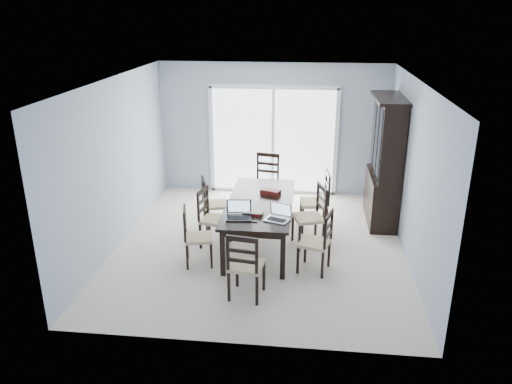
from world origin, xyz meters
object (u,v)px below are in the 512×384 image
(chair_end_near, at_px, (245,260))
(cell_phone, at_px, (254,221))
(chair_right_mid, at_px, (315,209))
(chair_left_near, at_px, (192,230))
(dining_table, at_px, (260,206))
(chair_right_near, at_px, (321,236))
(chair_left_mid, at_px, (209,211))
(laptop_silver, at_px, (277,217))
(chair_left_far, at_px, (210,198))
(chair_end_far, at_px, (266,175))
(game_box, at_px, (271,192))
(hot_tub, at_px, (264,154))
(china_hutch, at_px, (385,162))
(chair_right_far, at_px, (320,195))
(laptop_dark, at_px, (239,215))

(chair_end_near, bearing_deg, cell_phone, 96.44)
(chair_right_mid, bearing_deg, chair_left_near, 97.53)
(dining_table, distance_m, chair_right_near, 1.19)
(chair_left_mid, xyz_separation_m, laptop_silver, (1.10, -0.64, 0.23))
(chair_left_far, distance_m, laptop_silver, 1.79)
(chair_end_far, bearing_deg, cell_phone, 101.73)
(game_box, xyz_separation_m, hot_tub, (-0.42, 3.31, -0.33))
(chair_left_near, distance_m, cell_phone, 0.94)
(chair_left_far, xyz_separation_m, game_box, (1.05, -0.24, 0.24))
(chair_left_near, height_order, chair_end_far, chair_end_far)
(china_hutch, bearing_deg, game_box, -154.30)
(chair_left_far, distance_m, hot_tub, 3.14)
(china_hutch, bearing_deg, chair_right_near, -118.78)
(chair_end_near, relative_size, laptop_silver, 2.81)
(chair_right_far, bearing_deg, chair_left_mid, 108.82)
(chair_left_near, xyz_separation_m, game_box, (1.05, 1.05, 0.25))
(chair_right_near, xyz_separation_m, chair_right_mid, (-0.09, 0.87, 0.04))
(cell_phone, bearing_deg, chair_right_far, 59.20)
(dining_table, distance_m, game_box, 0.38)
(chair_left_far, relative_size, chair_end_far, 0.88)
(dining_table, xyz_separation_m, chair_right_mid, (0.84, 0.14, -0.07))
(chair_left_near, bearing_deg, hot_tub, 158.84)
(laptop_dark, distance_m, hot_tub, 4.36)
(chair_left_far, height_order, chair_end_far, chair_end_far)
(cell_phone, bearing_deg, china_hutch, 45.84)
(chair_left_mid, xyz_separation_m, chair_right_mid, (1.64, 0.19, 0.03))
(hot_tub, bearing_deg, chair_end_far, -83.38)
(dining_table, height_order, game_box, game_box)
(chair_left_near, distance_m, chair_right_near, 1.85)
(chair_right_far, xyz_separation_m, laptop_dark, (-1.17, -1.44, 0.19))
(chair_right_near, bearing_deg, chair_right_far, 15.82)
(dining_table, bearing_deg, chair_end_far, 91.98)
(chair_left_near, relative_size, hot_tub, 0.55)
(china_hutch, bearing_deg, laptop_dark, -139.34)
(chair_end_far, bearing_deg, chair_right_mid, 130.68)
(china_hutch, bearing_deg, dining_table, -148.29)
(chair_left_mid, relative_size, chair_right_far, 0.92)
(china_hutch, distance_m, laptop_silver, 2.61)
(chair_right_near, xyz_separation_m, cell_phone, (-0.94, -0.05, 0.19))
(chair_right_far, relative_size, hot_tub, 0.63)
(chair_end_near, relative_size, laptop_dark, 2.86)
(chair_left_far, relative_size, chair_right_mid, 0.91)
(hot_tub, bearing_deg, chair_right_mid, -72.20)
(chair_left_far, bearing_deg, chair_right_near, 36.57)
(chair_right_near, bearing_deg, chair_end_far, 38.20)
(chair_right_far, relative_size, laptop_dark, 3.06)
(chair_right_near, distance_m, hot_tub, 4.55)
(china_hutch, height_order, chair_left_near, china_hutch)
(chair_end_far, bearing_deg, laptop_silver, 109.38)
(chair_left_near, bearing_deg, chair_end_far, 147.39)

